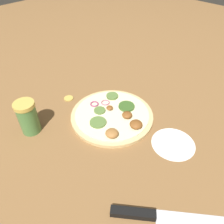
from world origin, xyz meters
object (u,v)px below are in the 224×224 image
(spice_jar, at_px, (28,117))
(pizza, at_px, (113,115))
(loose_cap, at_px, (69,98))
(knife, at_px, (151,216))

(spice_jar, bearing_deg, pizza, -122.82)
(pizza, xyz_separation_m, loose_cap, (0.19, 0.04, -0.01))
(knife, distance_m, spice_jar, 0.43)
(knife, bearing_deg, pizza, 110.45)
(pizza, distance_m, knife, 0.33)
(knife, height_order, loose_cap, knife)
(knife, relative_size, loose_cap, 6.76)
(loose_cap, bearing_deg, pizza, -167.85)
(knife, distance_m, loose_cap, 0.49)
(spice_jar, bearing_deg, knife, -174.44)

